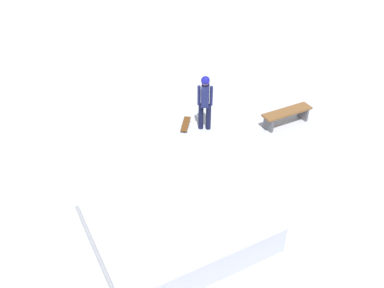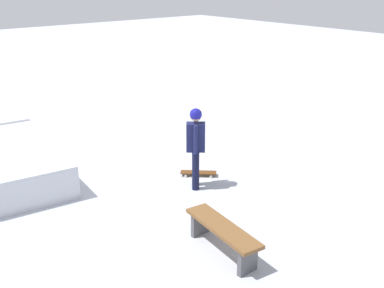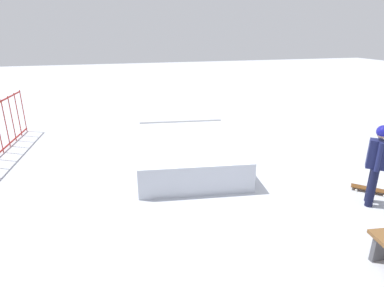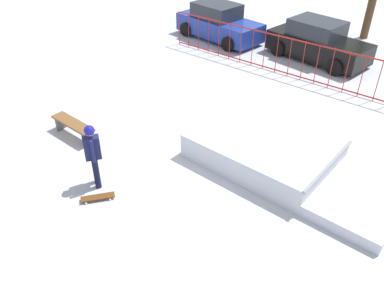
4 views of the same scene
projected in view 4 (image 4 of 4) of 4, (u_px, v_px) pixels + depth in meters
The scene contains 8 objects.
ground_plane at pixel (210, 158), 10.94m from camera, with size 60.00×60.00×0.00m, color #B2B7C1.
skate_ramp at pixel (278, 157), 10.43m from camera, with size 5.68×3.25×0.74m.
skater at pixel (93, 152), 9.45m from camera, with size 0.41×0.43×1.73m.
skateboard at pixel (98, 197), 9.50m from camera, with size 0.69×0.72×0.09m.
perimeter_fence at pixel (296, 59), 14.79m from camera, with size 11.39×1.19×1.50m.
park_bench at pixel (73, 126), 11.64m from camera, with size 1.64×0.60×0.48m.
parked_car_blue at pixel (219, 23), 18.38m from camera, with size 4.38×2.64×1.60m.
parked_car_black at pixel (318, 42), 16.32m from camera, with size 4.39×2.68×1.60m.
Camera 4 is at (4.39, -7.66, 6.49)m, focal length 37.25 mm.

